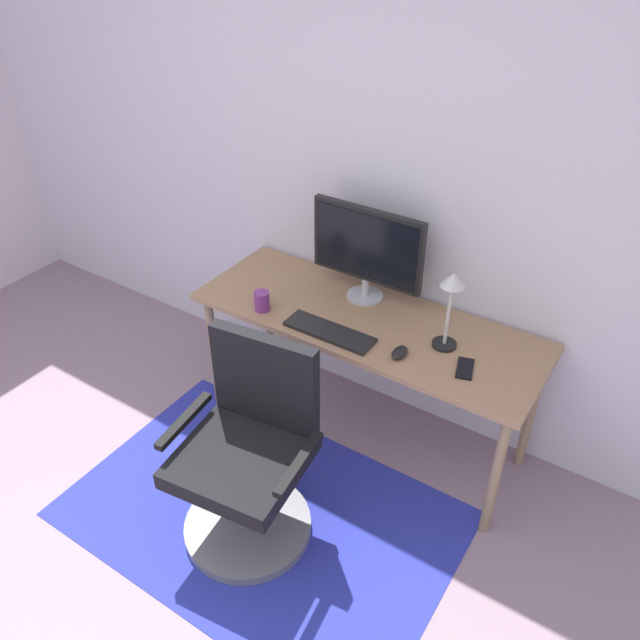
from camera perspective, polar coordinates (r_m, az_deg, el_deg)
wall_back at (r=3.17m, az=2.65°, el=13.82°), size 6.00×0.10×2.60m
area_rug at (r=3.11m, az=-5.24°, el=-16.88°), size 1.76×1.15×0.01m
desk at (r=3.05m, az=4.14°, el=-0.94°), size 1.69×0.60×0.73m
monitor at (r=3.02m, az=4.24°, el=6.45°), size 0.57×0.18×0.47m
keyboard at (r=2.90m, az=0.84°, el=-1.06°), size 0.43×0.13×0.02m
computer_mouse at (r=2.78m, az=7.14°, el=-2.91°), size 0.06×0.10×0.03m
coffee_cup at (r=3.05m, az=-5.22°, el=1.70°), size 0.07×0.07×0.10m
cell_phone at (r=2.77m, az=12.84°, el=-4.25°), size 0.11×0.15×0.01m
desk_lamp at (r=2.73m, az=11.65°, el=2.17°), size 0.11×0.11×0.37m
office_chair at (r=2.81m, az=-6.34°, el=-12.63°), size 0.62×0.57×0.94m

